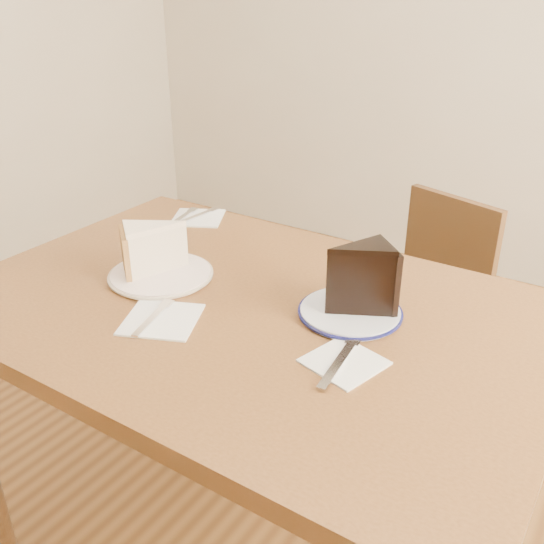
{
  "coord_description": "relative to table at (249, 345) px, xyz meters",
  "views": [
    {
      "loc": [
        0.63,
        -0.87,
        1.35
      ],
      "look_at": [
        0.02,
        0.06,
        0.8
      ],
      "focal_mm": 40.0,
      "sensor_mm": 36.0,
      "label": 1
    }
  ],
  "objects": [
    {
      "name": "fork_spare",
      "position": [
        -0.39,
        0.32,
        0.1
      ],
      "size": [
        0.03,
        0.14,
        0.0
      ],
      "primitive_type": "cube",
      "rotation": [
        0.0,
        0.0,
        -0.1
      ],
      "color": "silver",
      "rests_on": "napkin_spare"
    },
    {
      "name": "chocolate_cake",
      "position": [
        0.2,
        0.08,
        0.17
      ],
      "size": [
        0.15,
        0.15,
        0.12
      ],
      "primitive_type": null,
      "rotation": [
        0.0,
        0.0,
        2.39
      ],
      "color": "black",
      "rests_on": "plate_navy"
    },
    {
      "name": "chair_far",
      "position": [
        0.12,
        0.75,
        -0.23
      ],
      "size": [
        0.47,
        0.47,
        0.76
      ],
      "rotation": [
        0.0,
        0.0,
        2.84
      ],
      "color": "#351F10",
      "rests_on": "ground"
    },
    {
      "name": "carrot_cake",
      "position": [
        -0.24,
        0.01,
        0.16
      ],
      "size": [
        0.16,
        0.16,
        0.09
      ],
      "primitive_type": null,
      "rotation": [
        0.0,
        0.0,
        -0.7
      ],
      "color": "beige",
      "rests_on": "plate_cream"
    },
    {
      "name": "plate_cream",
      "position": [
        -0.23,
        -0.01,
        0.1
      ],
      "size": [
        0.22,
        0.22,
        0.01
      ],
      "primitive_type": "cylinder",
      "color": "white",
      "rests_on": "table"
    },
    {
      "name": "knife_navy",
      "position": [
        0.25,
        -0.09,
        0.1
      ],
      "size": [
        0.04,
        0.17,
        0.0
      ],
      "primitive_type": "cube",
      "rotation": [
        0.0,
        0.0,
        0.12
      ],
      "color": "silver",
      "rests_on": "napkin_navy"
    },
    {
      "name": "knife_spare",
      "position": [
        -0.42,
        0.28,
        0.1
      ],
      "size": [
        0.05,
        0.16,
        0.0
      ],
      "primitive_type": "cube",
      "rotation": [
        0.0,
        0.0,
        0.22
      ],
      "color": "silver",
      "rests_on": "napkin_spare"
    },
    {
      "name": "plate_navy",
      "position": [
        0.19,
        0.07,
        0.1
      ],
      "size": [
        0.19,
        0.19,
        0.01
      ],
      "primitive_type": "cylinder",
      "color": "silver",
      "rests_on": "table"
    },
    {
      "name": "table",
      "position": [
        0.0,
        0.0,
        0.0
      ],
      "size": [
        1.2,
        0.8,
        0.75
      ],
      "color": "#4B2C14",
      "rests_on": "ground"
    },
    {
      "name": "fork_cream",
      "position": [
        -0.12,
        -0.15,
        0.1
      ],
      "size": [
        0.05,
        0.14,
        0.0
      ],
      "primitive_type": "cube",
      "rotation": [
        0.0,
        0.0,
        0.26
      ],
      "color": "silver",
      "rests_on": "napkin_cream"
    },
    {
      "name": "napkin_cream",
      "position": [
        -0.1,
        -0.14,
        0.1
      ],
      "size": [
        0.18,
        0.18,
        0.0
      ],
      "primitive_type": "cube",
      "rotation": [
        0.0,
        0.0,
        0.41
      ],
      "color": "white",
      "rests_on": "table"
    },
    {
      "name": "napkin_navy",
      "position": [
        0.26,
        -0.08,
        0.1
      ],
      "size": [
        0.14,
        0.14,
        0.0
      ],
      "primitive_type": "cube",
      "rotation": [
        0.0,
        0.0,
        -0.26
      ],
      "color": "white",
      "rests_on": "table"
    },
    {
      "name": "napkin_spare",
      "position": [
        -0.39,
        0.32,
        0.1
      ],
      "size": [
        0.18,
        0.18,
        0.0
      ],
      "primitive_type": "cube",
      "rotation": [
        0.0,
        0.0,
        0.48
      ],
      "color": "white",
      "rests_on": "table"
    }
  ]
}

